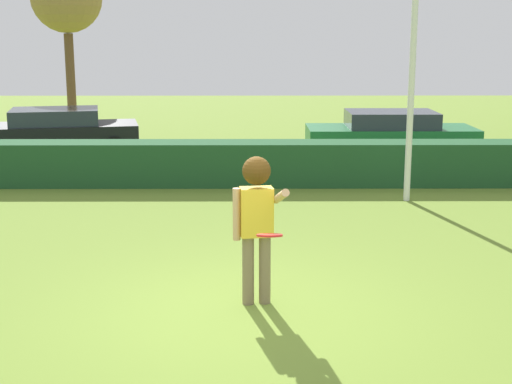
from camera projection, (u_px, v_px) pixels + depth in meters
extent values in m
plane|color=olive|center=(243.00, 314.00, 8.47)|extent=(60.00, 60.00, 0.00)
cylinder|color=#7F6D50|center=(265.00, 269.00, 8.73)|extent=(0.14, 0.14, 0.84)
cylinder|color=#7F6D50|center=(248.00, 270.00, 8.70)|extent=(0.14, 0.14, 0.84)
cube|color=yellow|center=(256.00, 212.00, 8.56)|extent=(0.41, 0.27, 0.58)
cylinder|color=tan|center=(281.00, 196.00, 8.27)|extent=(0.18, 0.62, 0.30)
cylinder|color=tan|center=(237.00, 214.00, 8.53)|extent=(0.09, 0.09, 0.62)
sphere|color=tan|center=(256.00, 173.00, 8.46)|extent=(0.22, 0.22, 0.22)
sphere|color=#4C320F|center=(256.00, 171.00, 8.46)|extent=(0.33, 0.33, 0.33)
cylinder|color=red|center=(270.00, 235.00, 7.66)|extent=(0.28, 0.27, 0.07)
cylinder|color=silver|center=(414.00, 39.00, 13.54)|extent=(0.12, 0.12, 6.13)
cube|color=#1E4C27|center=(247.00, 163.00, 15.58)|extent=(29.87, 0.90, 0.92)
cube|color=black|center=(56.00, 135.00, 19.11)|extent=(4.46, 2.52, 0.55)
cube|color=#2D333D|center=(55.00, 116.00, 19.01)|extent=(2.47, 1.98, 0.40)
cylinder|color=black|center=(113.00, 139.00, 20.29)|extent=(0.61, 0.22, 0.60)
cylinder|color=black|center=(114.00, 148.00, 18.66)|extent=(0.61, 0.22, 0.60)
cylinder|color=black|center=(2.00, 142.00, 19.68)|extent=(0.61, 0.22, 0.60)
cube|color=#1E6633|center=(390.00, 138.00, 18.51)|extent=(4.21, 1.72, 0.55)
cube|color=#2D333D|center=(391.00, 119.00, 18.41)|extent=(2.21, 1.57, 0.40)
cylinder|color=black|center=(440.00, 144.00, 19.40)|extent=(0.60, 0.10, 0.60)
cylinder|color=black|center=(457.00, 154.00, 17.74)|extent=(0.60, 0.10, 0.60)
cylinder|color=black|center=(329.00, 144.00, 19.40)|extent=(0.60, 0.10, 0.60)
cylinder|color=black|center=(336.00, 154.00, 17.74)|extent=(0.60, 0.10, 0.60)
cylinder|color=brown|center=(71.00, 82.00, 24.03)|extent=(0.29, 0.29, 3.16)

